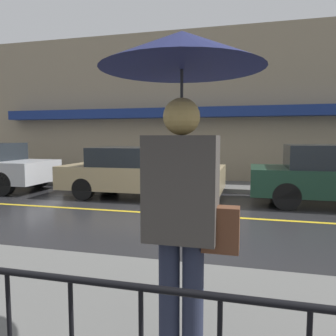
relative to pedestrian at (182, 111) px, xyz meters
name	(u,v)px	position (x,y,z in m)	size (l,w,h in m)	color
ground_plane	(193,215)	(-0.77, 4.88, -1.89)	(80.00, 80.00, 0.00)	#262628
sidewalk_near	(106,324)	(-0.77, 0.42, -1.82)	(28.00, 2.82, 0.14)	#60605E
sidewalk_far	(213,186)	(-0.77, 8.90, -1.82)	(28.00, 1.93, 0.14)	#60605E
lane_marking	(193,215)	(-0.77, 4.88, -1.88)	(25.20, 0.12, 0.01)	gold
building_storefront	(218,108)	(-0.77, 9.99, 0.91)	(28.00, 0.85, 5.61)	gray
railing_foreground	(10,329)	(-0.77, -0.74, -1.17)	(12.00, 0.04, 0.90)	black
pedestrian	(182,111)	(0.00, 0.00, 0.00)	(1.07, 1.07, 2.25)	#23283D
car_tan	(141,172)	(-2.62, 6.76, -1.16)	(4.58, 1.91, 1.43)	tan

